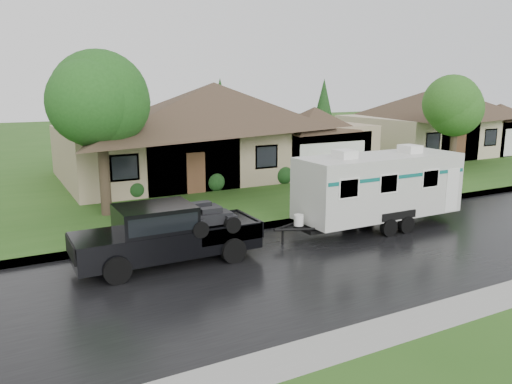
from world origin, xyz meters
TOP-DOWN VIEW (x-y plane):
  - ground at (0.00, 0.00)m, footprint 140.00×140.00m
  - road at (0.00, -2.00)m, footprint 140.00×8.00m
  - curb at (0.00, 2.25)m, footprint 140.00×0.50m
  - lawn at (0.00, 15.00)m, footprint 140.00×26.00m
  - house_main at (2.29, 13.84)m, footprint 19.44×10.80m
  - house_neighbor at (22.27, 14.34)m, footprint 15.12×9.72m
  - tree_left_green at (-6.24, 6.74)m, footprint 4.19×4.19m
  - tree_right_green at (15.25, 7.07)m, footprint 3.59×3.59m
  - shrub_row at (2.00, 9.30)m, footprint 13.60×1.00m
  - pickup_truck at (-5.79, 0.17)m, footprint 5.83×2.21m
  - travel_trailer at (3.02, 0.17)m, footprint 7.19×2.53m

SIDE VIEW (x-z plane):
  - ground at x=0.00m, z-range 0.00..0.00m
  - road at x=0.00m, z-range 0.00..0.01m
  - curb at x=0.00m, z-range 0.00..0.15m
  - lawn at x=0.00m, z-range 0.00..0.15m
  - shrub_row at x=2.00m, z-range 0.15..1.15m
  - pickup_truck at x=-5.79m, z-range 0.07..2.01m
  - travel_trailer at x=3.02m, z-range 0.10..3.32m
  - house_neighbor at x=22.27m, z-range 0.10..6.55m
  - house_main at x=2.29m, z-range 0.14..7.04m
  - tree_right_green at x=15.25m, z-range 1.30..7.24m
  - tree_left_green at x=-6.24m, z-range 1.50..8.43m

